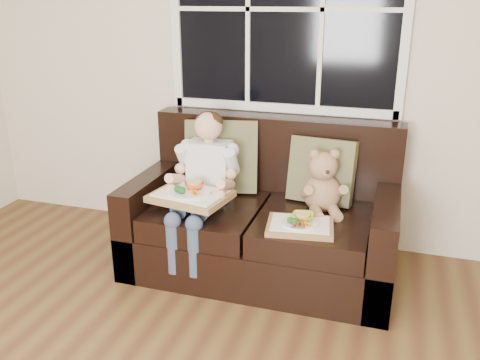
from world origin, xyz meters
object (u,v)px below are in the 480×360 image
(loveseat, at_px, (264,223))
(child, at_px, (204,174))
(teddy_bear, at_px, (322,186))
(tray_left, at_px, (191,194))
(tray_right, at_px, (300,224))

(loveseat, height_order, child, child)
(loveseat, height_order, teddy_bear, loveseat)
(loveseat, bearing_deg, child, -161.77)
(loveseat, relative_size, child, 1.87)
(loveseat, distance_m, tray_left, 0.56)
(tray_left, distance_m, tray_right, 0.70)
(tray_right, bearing_deg, loveseat, 125.61)
(tray_left, bearing_deg, tray_right, 8.20)
(teddy_bear, relative_size, tray_right, 1.00)
(loveseat, height_order, tray_right, loveseat)
(child, height_order, tray_right, child)
(teddy_bear, bearing_deg, child, 168.41)
(tray_left, bearing_deg, loveseat, 46.67)
(teddy_bear, height_order, tray_right, teddy_bear)
(loveseat, distance_m, child, 0.52)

